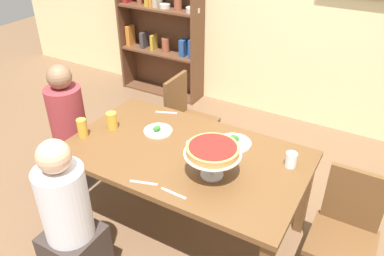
# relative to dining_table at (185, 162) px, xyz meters

# --- Properties ---
(ground_plane) EXTENTS (12.00, 12.00, 0.00)m
(ground_plane) POSITION_rel_dining_table_xyz_m (0.00, 0.00, -0.66)
(ground_plane) COLOR brown
(dining_table) EXTENTS (1.69, 0.99, 0.74)m
(dining_table) POSITION_rel_dining_table_xyz_m (0.00, 0.00, 0.00)
(dining_table) COLOR brown
(dining_table) RESTS_ON ground_plane
(bookshelf) EXTENTS (1.10, 0.30, 2.21)m
(bookshelf) POSITION_rel_dining_table_xyz_m (-1.53, 2.02, 0.46)
(bookshelf) COLOR brown
(bookshelf) RESTS_ON ground_plane
(diner_head_west) EXTENTS (0.34, 0.34, 1.15)m
(diner_head_west) POSITION_rel_dining_table_xyz_m (-1.17, 0.03, -0.17)
(diner_head_west) COLOR #382D28
(diner_head_west) RESTS_ON ground_plane
(diner_near_left) EXTENTS (0.34, 0.34, 1.15)m
(diner_near_left) POSITION_rel_dining_table_xyz_m (-0.39, -0.77, -0.17)
(diner_near_left) COLOR #382D28
(diner_near_left) RESTS_ON ground_plane
(chair_head_east) EXTENTS (0.40, 0.40, 0.87)m
(chair_head_east) POSITION_rel_dining_table_xyz_m (1.12, 0.09, -0.17)
(chair_head_east) COLOR brown
(chair_head_east) RESTS_ON ground_plane
(chair_far_left) EXTENTS (0.40, 0.40, 0.87)m
(chair_far_left) POSITION_rel_dining_table_xyz_m (-0.47, 0.82, -0.17)
(chair_far_left) COLOR brown
(chair_far_left) RESTS_ON ground_plane
(deep_dish_pizza_stand) EXTENTS (0.37, 0.37, 0.23)m
(deep_dish_pizza_stand) POSITION_rel_dining_table_xyz_m (0.28, -0.13, 0.27)
(deep_dish_pizza_stand) COLOR silver
(deep_dish_pizza_stand) RESTS_ON dining_table
(salad_plate_near_diner) EXTENTS (0.22, 0.22, 0.06)m
(salad_plate_near_diner) POSITION_rel_dining_table_xyz_m (-0.32, 0.13, 0.10)
(salad_plate_near_diner) COLOR white
(salad_plate_near_diner) RESTS_ON dining_table
(salad_plate_far_diner) EXTENTS (0.25, 0.25, 0.07)m
(salad_plate_far_diner) POSITION_rel_dining_table_xyz_m (0.25, 0.27, 0.10)
(salad_plate_far_diner) COLOR white
(salad_plate_far_diner) RESTS_ON dining_table
(beer_glass_amber_tall) EXTENTS (0.08, 0.08, 0.13)m
(beer_glass_amber_tall) POSITION_rel_dining_table_xyz_m (-0.65, 0.01, 0.15)
(beer_glass_amber_tall) COLOR gold
(beer_glass_amber_tall) RESTS_ON dining_table
(beer_glass_amber_short) EXTENTS (0.07, 0.07, 0.14)m
(beer_glass_amber_short) POSITION_rel_dining_table_xyz_m (-0.77, -0.19, 0.15)
(beer_glass_amber_short) COLOR gold
(beer_glass_amber_short) RESTS_ON dining_table
(water_glass_clear_near) EXTENTS (0.08, 0.08, 0.10)m
(water_glass_clear_near) POSITION_rel_dining_table_xyz_m (0.69, 0.21, 0.13)
(water_glass_clear_near) COLOR white
(water_glass_clear_near) RESTS_ON dining_table
(water_glass_clear_far) EXTENTS (0.07, 0.07, 0.10)m
(water_glass_clear_far) POSITION_rel_dining_table_xyz_m (0.05, 0.01, 0.13)
(water_glass_clear_far) COLOR white
(water_glass_clear_far) RESTS_ON dining_table
(cutlery_fork_near) EXTENTS (0.18, 0.07, 0.00)m
(cutlery_fork_near) POSITION_rel_dining_table_xyz_m (-0.06, -0.41, 0.09)
(cutlery_fork_near) COLOR silver
(cutlery_fork_near) RESTS_ON dining_table
(cutlery_knife_near) EXTENTS (0.18, 0.02, 0.00)m
(cutlery_knife_near) POSITION_rel_dining_table_xyz_m (0.16, -0.41, 0.09)
(cutlery_knife_near) COLOR silver
(cutlery_knife_near) RESTS_ON dining_table
(cutlery_fork_far) EXTENTS (0.17, 0.08, 0.00)m
(cutlery_fork_far) POSITION_rel_dining_table_xyz_m (-0.43, 0.42, 0.09)
(cutlery_fork_far) COLOR silver
(cutlery_fork_far) RESTS_ON dining_table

